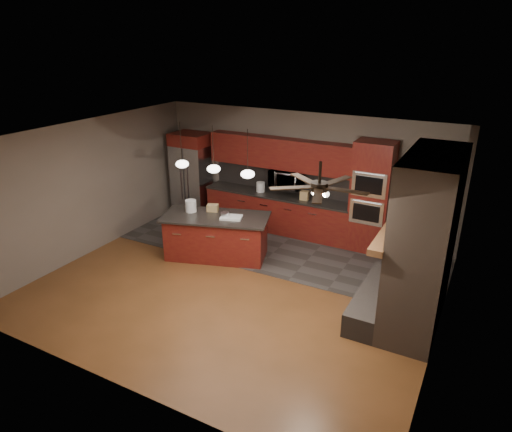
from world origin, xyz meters
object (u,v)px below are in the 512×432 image
Objects in this scene: microwave at (287,179)px; kitchen_island at (216,236)px; oven_tower at (371,197)px; white_bucket at (191,206)px; counter_bucket at (261,187)px; refrigerator at (192,175)px; paint_can at (225,215)px; cardboard_box at (213,208)px; paint_tray at (231,217)px; counter_box at (304,195)px.

microwave is 2.21m from kitchen_island.
white_bucket is at bearing -150.09° from oven_tower.
counter_bucket is (-2.62, 0.01, -0.18)m from oven_tower.
refrigerator is 9.27× the size of counter_bucket.
oven_tower is at bearing 17.17° from kitchen_island.
paint_can is 0.46m from cardboard_box.
kitchen_island is at bearing -174.46° from paint_can.
paint_can is 0.14m from paint_tray.
kitchen_island is 0.83m from white_bucket.
microwave reaches higher than kitchen_island.
counter_box is at bearing 28.36° from cardboard_box.
microwave reaches higher than counter_bucket.
microwave is 1.73× the size of paint_tray.
refrigerator is at bearing 115.55° from cardboard_box.
oven_tower is at bearing 9.27° from cardboard_box.
paint_can is 0.73× the size of counter_bucket.
counter_box reaches higher than kitchen_island.
paint_tray is at bearing -121.34° from counter_box.
paint_can is (0.21, 0.02, 0.51)m from kitchen_island.
microwave is at bearing 4.44° from counter_bucket.
cardboard_box reaches higher than paint_tray.
counter_bucket is at bearing 70.41° from kitchen_island.
paint_can is (-0.49, -1.90, -0.32)m from microwave.
microwave is at bearing 60.83° from paint_tray.
refrigerator is 2.28m from cardboard_box.
microwave is (-1.98, 0.06, 0.11)m from oven_tower.
microwave reaches higher than counter_box.
white_bucket is at bearing -169.77° from cardboard_box.
paint_tray is 1.97m from counter_box.
paint_can is at bearing -40.76° from refrigerator.
microwave is 2.56m from refrigerator.
white_bucket is at bearing 165.68° from paint_tray.
counter_box is (1.40, 1.61, 0.01)m from cardboard_box.
refrigerator reaches higher than white_bucket.
kitchen_island is at bearing -110.14° from microwave.
oven_tower is at bearing -1.66° from microwave.
paint_tray reaches higher than kitchen_island.
white_bucket is 0.95m from paint_tray.
refrigerator is at bearing -177.05° from microwave.
counter_bucket is (-0.64, -0.05, -0.29)m from microwave.
oven_tower reaches higher than cardboard_box.
paint_can is at bearing -45.46° from cardboard_box.
paint_can is 2.06m from counter_box.
kitchen_island is at bearing -67.00° from cardboard_box.
white_bucket is 1.08× the size of counter_bucket.
cardboard_box is 1.68m from counter_bucket.
microwave is 3.19× the size of counter_bucket.
counter_bucket is (0.66, 1.89, -0.03)m from white_bucket.
refrigerator is 10.33× the size of counter_box.
counter_box is at bearing 61.33° from paint_can.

